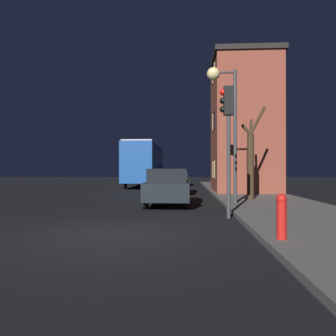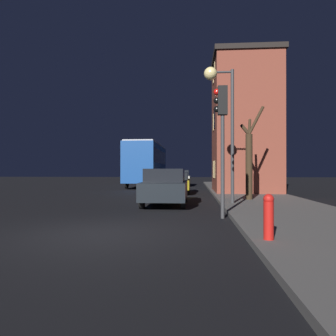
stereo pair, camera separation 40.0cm
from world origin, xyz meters
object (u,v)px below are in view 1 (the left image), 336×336
Objects in this scene: bare_tree at (251,159)px; car_near_lane at (168,186)px; streetlamp at (222,98)px; car_far_lane at (178,177)px; bus at (145,162)px; car_mid_lane at (175,182)px; fire_hydrant at (281,215)px; traffic_light at (228,123)px.

bare_tree is 1.01× the size of car_near_lane.
streetlamp is 18.04m from car_far_lane.
car_near_lane is at bearing 173.19° from streetlamp.
bare_tree is 0.41× the size of bus.
bus is (-5.30, 15.87, -2.26)m from streetlamp.
bare_tree is at bearing 22.19° from car_near_lane.
bus is 15.96m from car_near_lane.
bare_tree is at bearing 49.91° from streetlamp.
car_mid_lane is (0.05, 7.09, -0.08)m from car_near_lane.
car_far_lane is at bearing 97.45° from streetlamp.
car_far_lane is at bearing 90.39° from car_mid_lane.
fire_hydrant is at bearing -97.15° from bare_tree.
bus is (-5.11, 19.27, -0.71)m from traffic_light.
car_mid_lane is 4.92× the size of fire_hydrant.
streetlamp is at bearing -73.22° from car_mid_lane.
car_near_lane is 0.98× the size of car_mid_lane.
bare_tree is 4.29m from car_near_lane.
bus reaches higher than car_far_lane.
car_far_lane is (-0.07, 10.14, 0.06)m from car_mid_lane.
streetlamp is at bearing -6.81° from car_near_lane.
streetlamp is 0.52× the size of bus.
car_far_lane is (3.02, 1.63, -1.48)m from bus.
bare_tree reaches higher than bus.
traffic_light is 0.38× the size of bus.
bare_tree reaches higher than traffic_light.
traffic_light reaches higher than car_near_lane.
bus is (-6.84, 14.04, 0.23)m from bare_tree.
streetlamp is 1.19× the size of car_far_lane.
car_mid_lane reaches higher than fire_hydrant.
bare_tree is at bearing 82.85° from fire_hydrant.
fire_hydrant is at bearing -86.68° from streetlamp.
car_mid_lane is 14.71m from fire_hydrant.
traffic_light is at bearing -75.15° from bus.
car_near_lane is 4.81× the size of fire_hydrant.
streetlamp is at bearing 86.74° from traffic_light.
bus is 2.49× the size of car_near_lane.
car_near_lane is at bearing 109.96° from fire_hydrant.
traffic_light is at bearing -60.55° from car_near_lane.
bus is 23.74m from fire_hydrant.
car_far_lane is at bearing 103.70° from bare_tree.
bare_tree reaches higher than fire_hydrant.
bare_tree is at bearing -76.30° from car_far_lane.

